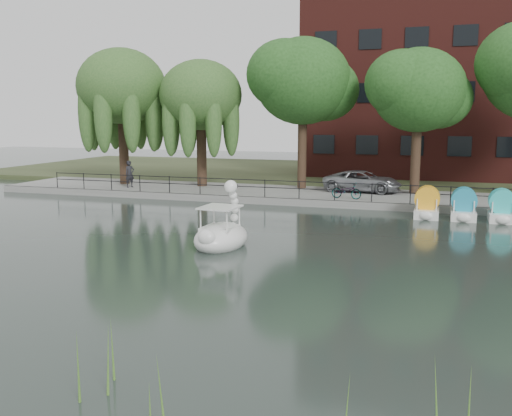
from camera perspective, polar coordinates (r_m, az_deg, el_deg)
The scene contains 16 objects.
ground_plane at distance 19.58m, azimuth -5.06°, elevation -5.46°, with size 120.00×120.00×0.00m, color #37443D.
promenade at distance 34.56m, azimuth 5.41°, elevation 1.25°, with size 40.00×6.00×0.40m, color gray.
kerb at distance 31.72m, azimuth 4.23°, elevation 0.55°, with size 40.00×0.25×0.40m, color gray.
land_strip at distance 48.23m, azimuth 9.10°, elevation 3.38°, with size 60.00×22.00×0.36m, color #47512D.
railing at distance 31.79m, azimuth 4.34°, elevation 2.29°, with size 32.00×0.05×1.00m.
apartment_building at distance 47.58m, azimuth 17.99°, elevation 14.06°, with size 20.00×10.07×18.00m.
willow_left at distance 39.67m, azimuth -13.31°, elevation 11.72°, with size 5.88×5.88×9.01m.
willow_mid at distance 37.56m, azimuth -5.54°, elevation 11.12°, with size 5.32×5.32×8.15m.
broadleaf_center at distance 36.47m, azimuth 4.72°, elevation 12.47°, with size 6.00×6.00×9.25m.
broadleaf_right at distance 34.97m, azimuth 15.95°, elevation 11.20°, with size 5.40×5.40×8.32m.
minivan at distance 35.08m, azimuth 10.61°, elevation 2.79°, with size 5.33×2.45×1.48m, color gray.
bicycle at distance 32.06m, azimuth 9.03°, elevation 1.82°, with size 1.72×0.60×1.00m, color gray.
pedestrian at distance 37.57m, azimuth -12.52°, elevation 3.53°, with size 0.71×0.48×1.98m, color black.
swan_boat at distance 21.84m, azimuth -3.46°, elevation -2.46°, with size 1.97×3.06×2.46m.
pedal_boat_row at distance 29.38m, azimuth 23.36°, elevation -0.06°, with size 7.95×1.70×1.40m.
reed_bank at distance 10.56m, azimuth -15.81°, elevation -15.40°, with size 24.00×2.40×1.20m.
Camera 1 is at (7.51, -17.41, 4.93)m, focal length 40.00 mm.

